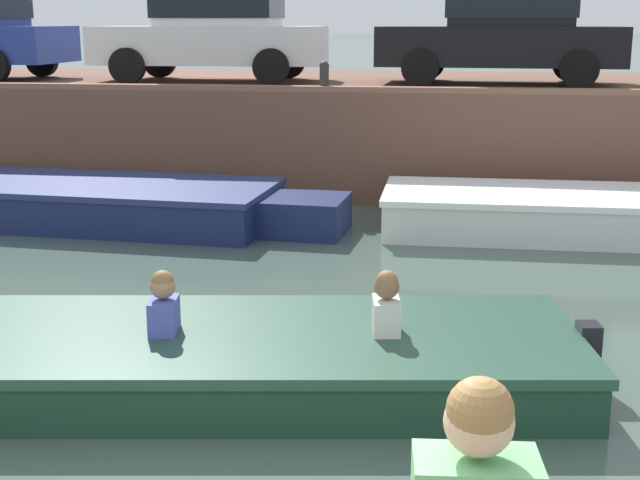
% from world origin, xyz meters
% --- Properties ---
extents(ground_plane, '(400.00, 400.00, 0.00)m').
position_xyz_m(ground_plane, '(0.00, 5.20, 0.00)').
color(ground_plane, '#42564C').
extents(far_quay_wall, '(60.00, 6.00, 1.70)m').
position_xyz_m(far_quay_wall, '(0.00, 13.39, 0.85)').
color(far_quay_wall, brown).
rests_on(far_quay_wall, ground).
extents(far_wall_coping, '(60.00, 0.24, 0.08)m').
position_xyz_m(far_wall_coping, '(0.00, 10.51, 1.74)').
color(far_wall_coping, brown).
rests_on(far_wall_coping, far_quay_wall).
extents(boat_moored_west_navy, '(6.55, 2.41, 0.56)m').
position_xyz_m(boat_moored_west_navy, '(-3.81, 8.71, 0.28)').
color(boat_moored_west_navy, navy).
rests_on(boat_moored_west_navy, ground).
extents(boat_moored_central_white, '(6.44, 1.90, 0.56)m').
position_xyz_m(boat_moored_central_white, '(3.11, 8.90, 0.28)').
color(boat_moored_central_white, white).
rests_on(boat_moored_central_white, ground).
extents(motorboat_passing, '(5.97, 2.52, 0.92)m').
position_xyz_m(motorboat_passing, '(-0.64, 3.37, 0.22)').
color(motorboat_passing, '#193828').
rests_on(motorboat_passing, ground).
extents(car_left_inner_white, '(3.96, 2.08, 1.54)m').
position_xyz_m(car_left_inner_white, '(-3.12, 12.58, 2.55)').
color(car_left_inner_white, white).
rests_on(car_left_inner_white, far_quay_wall).
extents(car_centre_black, '(4.06, 2.10, 1.54)m').
position_xyz_m(car_centre_black, '(1.82, 12.58, 2.55)').
color(car_centre_black, black).
rests_on(car_centre_black, far_quay_wall).
extents(mooring_bollard_mid, '(0.15, 0.15, 0.45)m').
position_xyz_m(mooring_bollard_mid, '(-0.92, 10.64, 1.94)').
color(mooring_bollard_mid, '#2D2B28').
rests_on(mooring_bollard_mid, far_quay_wall).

